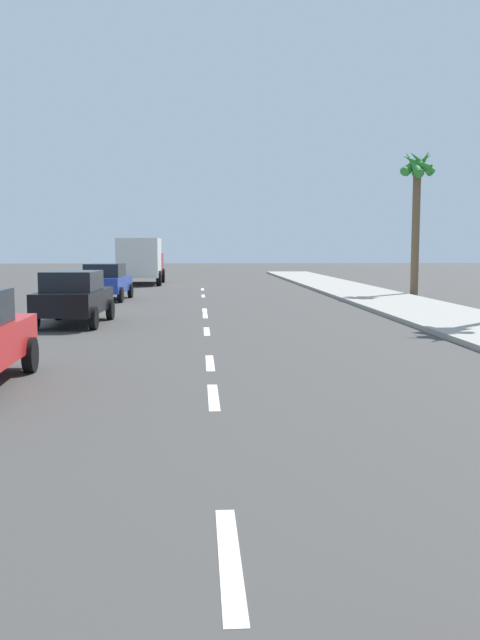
{
  "coord_description": "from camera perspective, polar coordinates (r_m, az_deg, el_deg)",
  "views": [
    {
      "loc": [
        -0.21,
        2.67,
        2.24
      ],
      "look_at": [
        0.44,
        13.2,
        1.1
      ],
      "focal_mm": 37.58,
      "sensor_mm": 36.0,
      "label": 1
    }
  ],
  "objects": [
    {
      "name": "ground_plane",
      "position": [
        17.47,
        -2.83,
        -1.2
      ],
      "size": [
        160.0,
        160.0,
        0.0
      ],
      "primitive_type": "plane",
      "color": "#423F3D"
    },
    {
      "name": "sidewalk_strip",
      "position": [
        20.97,
        18.44,
        -0.09
      ],
      "size": [
        3.6,
        80.0,
        0.14
      ],
      "primitive_type": "cube",
      "color": "#9E998E",
      "rests_on": "ground"
    },
    {
      "name": "lane_stripe_2",
      "position": [
        5.14,
        -0.89,
        -19.64
      ],
      "size": [
        0.16,
        1.8,
        0.01
      ],
      "primitive_type": "cube",
      "color": "white",
      "rests_on": "ground"
    },
    {
      "name": "lane_stripe_3",
      "position": [
        10.16,
        -2.28,
        -6.55
      ],
      "size": [
        0.16,
        1.8,
        0.01
      ],
      "primitive_type": "cube",
      "color": "white",
      "rests_on": "ground"
    },
    {
      "name": "lane_stripe_4",
      "position": [
        13.1,
        -2.58,
        -3.66
      ],
      "size": [
        0.16,
        1.8,
        0.01
      ],
      "primitive_type": "cube",
      "color": "white",
      "rests_on": "ground"
    },
    {
      "name": "lane_stripe_5",
      "position": [
        18.02,
        -2.85,
        -0.97
      ],
      "size": [
        0.16,
        1.8,
        0.01
      ],
      "primitive_type": "cube",
      "color": "white",
      "rests_on": "ground"
    },
    {
      "name": "lane_stripe_6",
      "position": [
        22.23,
        -2.99,
        0.39
      ],
      "size": [
        0.16,
        1.8,
        0.01
      ],
      "primitive_type": "cube",
      "color": "white",
      "rests_on": "ground"
    },
    {
      "name": "lane_stripe_7",
      "position": [
        23.89,
        -3.03,
        0.79
      ],
      "size": [
        0.16,
        1.8,
        0.01
      ],
      "primitive_type": "cube",
      "color": "white",
      "rests_on": "ground"
    },
    {
      "name": "lane_stripe_8",
      "position": [
        31.25,
        -3.15,
        2.06
      ],
      "size": [
        0.16,
        1.8,
        0.01
      ],
      "primitive_type": "cube",
      "color": "white",
      "rests_on": "ground"
    },
    {
      "name": "lane_stripe_9",
      "position": [
        36.25,
        -3.21,
        2.62
      ],
      "size": [
        0.16,
        1.8,
        0.01
      ],
      "primitive_type": "cube",
      "color": "white",
      "rests_on": "ground"
    },
    {
      "name": "parked_car_black",
      "position": [
        20.1,
        -13.96,
        1.98
      ],
      "size": [
        1.94,
        3.93,
        1.57
      ],
      "rotation": [
        0.0,
        0.0,
        -0.04
      ],
      "color": "black",
      "rests_on": "ground"
    },
    {
      "name": "parked_car_blue",
      "position": [
        29.25,
        -11.34,
        3.3
      ],
      "size": [
        2.0,
        4.01,
        1.57
      ],
      "rotation": [
        0.0,
        0.0,
        -0.05
      ],
      "color": "#1E389E",
      "rests_on": "ground"
    },
    {
      "name": "delivery_truck",
      "position": [
        41.67,
        -8.45,
        5.09
      ],
      "size": [
        2.69,
        6.24,
        2.8
      ],
      "rotation": [
        0.0,
        0.0,
        -0.0
      ],
      "color": "maroon",
      "rests_on": "ground"
    },
    {
      "name": "palm_tree_distant",
      "position": [
        32.52,
        14.81,
        11.16
      ],
      "size": [
        1.76,
        1.76,
        6.91
      ],
      "color": "brown",
      "rests_on": "ground"
    }
  ]
}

